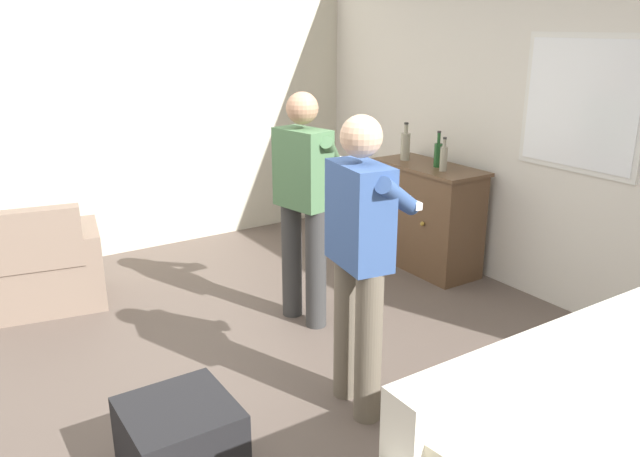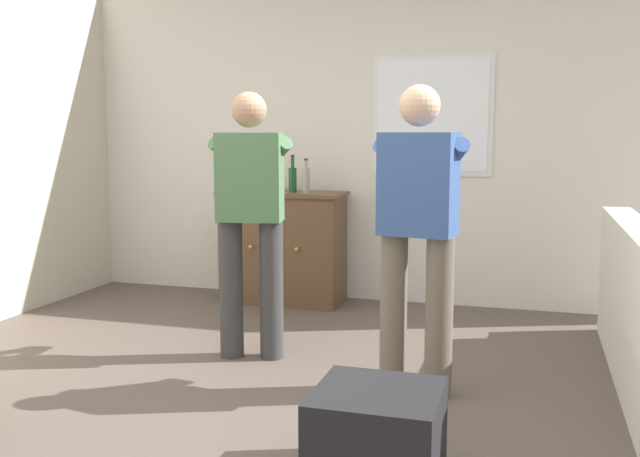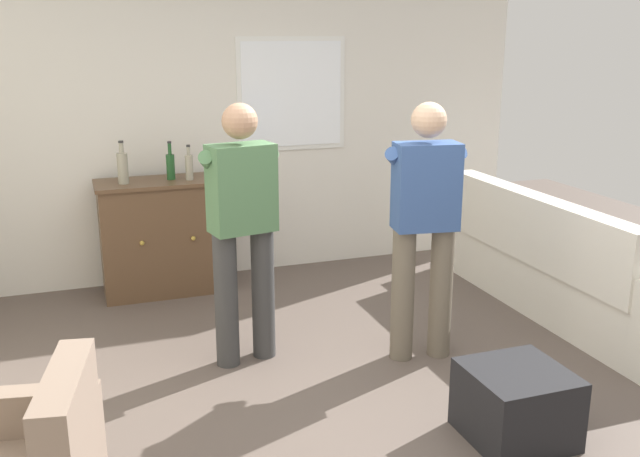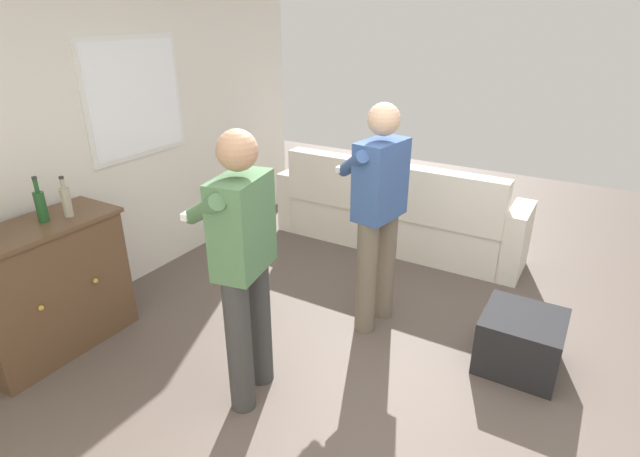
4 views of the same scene
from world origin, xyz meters
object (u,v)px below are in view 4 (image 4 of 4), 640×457
object	(u,v)px
sideboard_cabinet	(49,288)
person_standing_left	(243,260)
bottle_liquor_amber	(66,201)
person_standing_right	(378,209)
bottle_spirits_clear	(41,205)
ottoman	(521,341)
couch	(394,215)

from	to	relation	value
sideboard_cabinet	person_standing_left	world-z (taller)	person_standing_left
bottle_liquor_amber	person_standing_right	size ratio (longest dim) A/B	0.17
person_standing_right	bottle_spirits_clear	bearing A→B (deg)	126.40
sideboard_cabinet	person_standing_left	distance (m)	1.58
ottoman	person_standing_left	size ratio (longest dim) A/B	0.30
person_standing_left	person_standing_right	size ratio (longest dim) A/B	1.00
couch	ottoman	size ratio (longest dim) A/B	4.91
sideboard_cabinet	ottoman	world-z (taller)	sideboard_cabinet
couch	bottle_spirits_clear	size ratio (longest dim) A/B	8.10
sideboard_cabinet	ottoman	size ratio (longest dim) A/B	2.04
person_standing_left	couch	bearing A→B (deg)	1.34
couch	bottle_liquor_amber	bearing A→B (deg)	151.41
sideboard_cabinet	ottoman	distance (m)	3.23
sideboard_cabinet	bottle_spirits_clear	bearing A→B (deg)	6.04
couch	bottle_spirits_clear	xyz separation A→B (m)	(-2.64, 1.43, 0.71)
bottle_liquor_amber	ottoman	size ratio (longest dim) A/B	0.55
couch	sideboard_cabinet	world-z (taller)	sideboard_cabinet
sideboard_cabinet	bottle_liquor_amber	size ratio (longest dim) A/B	3.68
ottoman	person_standing_right	bearing A→B (deg)	90.70
sideboard_cabinet	bottle_liquor_amber	xyz separation A→B (m)	(0.22, -0.06, 0.58)
couch	sideboard_cabinet	xyz separation A→B (m)	(-2.72, 1.42, 0.12)
person_standing_right	bottle_liquor_amber	bearing A→B (deg)	124.45
couch	person_standing_left	xyz separation A→B (m)	(-2.41, -0.06, 0.59)
sideboard_cabinet	couch	bearing A→B (deg)	-27.55
couch	bottle_liquor_amber	size ratio (longest dim) A/B	8.85
sideboard_cabinet	ottoman	xyz separation A→B (m)	(1.43, -2.88, -0.28)
couch	person_standing_left	world-z (taller)	person_standing_left
bottle_liquor_amber	bottle_spirits_clear	size ratio (longest dim) A/B	0.92
bottle_spirits_clear	person_standing_left	xyz separation A→B (m)	(0.23, -1.48, -0.12)
ottoman	sideboard_cabinet	bearing A→B (deg)	116.48
sideboard_cabinet	person_standing_left	xyz separation A→B (m)	(0.31, -1.48, 0.46)
person_standing_left	person_standing_right	xyz separation A→B (m)	(1.11, -0.33, 0.00)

